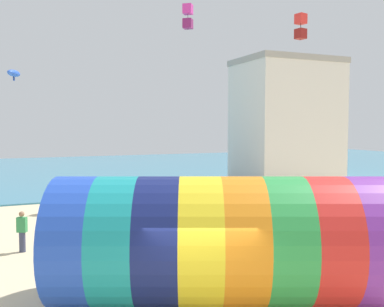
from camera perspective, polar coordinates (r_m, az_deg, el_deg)
sea at (r=48.51m, az=-18.08°, el=-2.19°), size 120.00×40.00×0.10m
giant_inflatable_tube at (r=11.93m, az=3.95°, el=-11.52°), size 9.59×6.73×3.52m
kite_blue_parafoil at (r=25.36m, az=-22.67°, el=9.84°), size 0.96×1.25×0.61m
kite_magenta_box at (r=28.95m, az=-0.56°, el=17.80°), size 0.81×0.81×1.64m
kite_red_box at (r=21.69m, az=14.29°, el=16.10°), size 0.51×0.51×1.24m
bystander_near_water at (r=18.06m, az=-21.72°, el=-9.63°), size 0.42×0.35×1.59m
bystander_mid_beach at (r=16.90m, az=-10.76°, el=-10.02°), size 0.24×0.36×1.75m
promenade_building at (r=38.27m, az=12.45°, el=4.29°), size 8.42×6.23×10.65m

